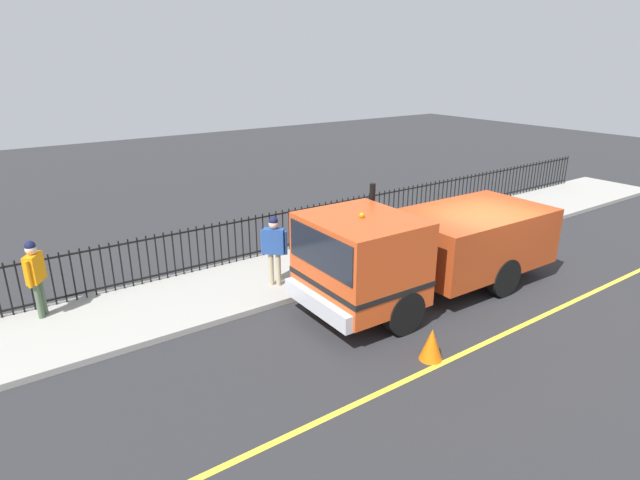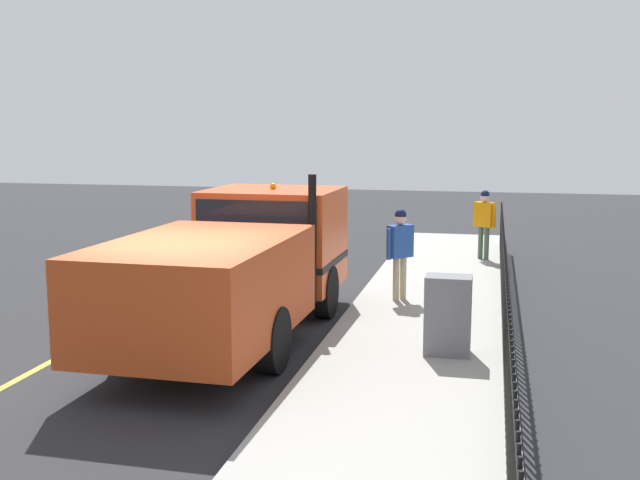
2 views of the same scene
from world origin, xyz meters
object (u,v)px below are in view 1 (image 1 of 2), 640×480
work_truck (419,247)px  traffic_cone (432,344)px  worker_standing (274,244)px  pedestrian_distant (35,271)px  utility_cabinet (354,226)px

work_truck → traffic_cone: work_truck is taller
worker_standing → pedestrian_distant: bearing=-154.9°
worker_standing → utility_cabinet: size_ratio=1.50×
pedestrian_distant → utility_cabinet: size_ratio=1.47×
pedestrian_distant → traffic_cone: (-5.96, -5.83, -0.88)m
work_truck → worker_standing: 3.46m
traffic_cone → work_truck: bearing=-39.2°
traffic_cone → pedestrian_distant: bearing=44.4°
utility_cabinet → worker_standing: bearing=108.3°
work_truck → worker_standing: (2.33, 2.56, -0.08)m
pedestrian_distant → work_truck: bearing=95.2°
utility_cabinet → traffic_cone: (-5.56, 2.55, -0.40)m
worker_standing → utility_cabinet: (1.12, -3.39, -0.50)m
worker_standing → traffic_cone: (-4.44, -0.84, -0.90)m
pedestrian_distant → traffic_cone: size_ratio=2.70×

